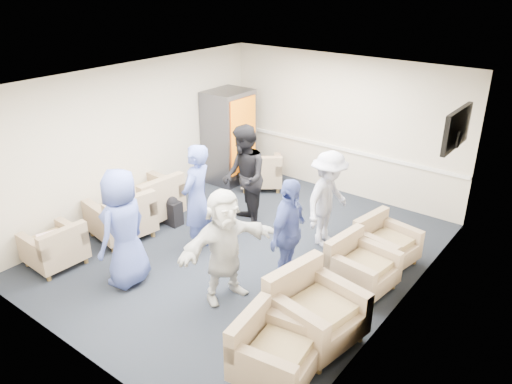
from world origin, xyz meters
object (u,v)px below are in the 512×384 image
Objects in this scene: armchair_left_far at (152,201)px; person_back_left at (244,178)px; person_back_right at (328,199)px; armchair_right_midfar at (359,268)px; person_front_right at (225,246)px; person_mid_left at (197,200)px; armchair_corner at (261,173)px; armchair_left_mid at (123,218)px; armchair_right_midnear at (312,312)px; armchair_left_near at (56,248)px; armchair_right_near at (271,353)px; person_front_left at (123,228)px; person_mid_right at (288,234)px; vending_machine at (229,137)px; armchair_right_far at (384,244)px.

armchair_left_far is 0.54× the size of person_back_left.
armchair_left_far is 3.14m from person_back_right.
armchair_right_midfar is 0.55× the size of person_front_right.
armchair_left_far is 0.62× the size of person_front_right.
person_mid_left is (-2.48, -0.62, 0.57)m from armchair_right_midfar.
person_back_left is at bearing 79.39° from armchair_corner.
person_mid_left reaches higher than armchair_left_mid.
armchair_right_midnear is 0.94× the size of armchair_corner.
armchair_left_near is at bearing 113.38° from armchair_right_midnear.
person_back_left is (-2.45, 2.58, 0.58)m from armchair_right_near.
armchair_right_near is 2.12m from armchair_right_midfar.
person_front_left reaches higher than armchair_right_near.
armchair_corner is at bearing 54.13° from armchair_right_midnear.
armchair_right_near reaches higher than armchair_right_midfar.
person_mid_left reaches higher than armchair_right_midnear.
person_back_left is (0.06, 1.08, 0.02)m from person_mid_left.
person_mid_right is (-0.88, 1.60, 0.48)m from armchair_right_near.
vending_machine reaches higher than armchair_right_midnear.
armchair_right_near is 1.89m from person_mid_right.
vending_machine reaches higher than armchair_right_midfar.
armchair_right_near is 3.61m from person_back_left.
person_back_left is (0.26, 2.33, 0.04)m from person_front_left.
vending_machine reaches higher than armchair_right_near.
person_back_left is (1.43, 2.73, 0.60)m from armchair_left_near.
armchair_left_far is 2.75m from person_front_right.
person_front_right is at bearing 170.79° from person_back_right.
armchair_right_midnear is at bearing -153.58° from person_back_right.
person_back_left reaches higher than armchair_right_near.
person_mid_right reaches higher than armchair_left_near.
armchair_right_far is at bearing -86.85° from person_back_right.
armchair_right_midnear reaches higher than armchair_right_far.
armchair_right_near is 5.20m from armchair_corner.
armchair_right_midnear is at bearing 106.08° from armchair_left_near.
armchair_left_near is at bearing 128.39° from person_front_right.
vending_machine is at bearing 84.75° from armchair_right_far.
armchair_left_far is at bearing 85.87° from armchair_right_midnear.
person_mid_left is at bearing 119.69° from armchair_left_mid.
armchair_right_midfar is at bearing 113.53° from person_front_left.
person_front_left is at bearing 59.88° from armchair_corner.
armchair_right_midfar is at bearing 110.60° from armchair_corner.
person_back_right is 1.00× the size of person_front_right.
person_front_left is (-2.70, 0.25, 0.54)m from armchair_right_near.
vending_machine is at bearing -166.56° from armchair_left_mid.
person_front_right is (2.64, -3.19, -0.16)m from vending_machine.
armchair_right_midfar is (3.85, 2.27, 0.02)m from armchair_left_near.
person_back_left is at bearing 63.86° from armchair_right_midnear.
armchair_right_midfar is (-0.03, 2.12, -0.00)m from armchair_right_near.
vending_machine is (-0.78, -0.07, 0.63)m from armchair_corner.
person_mid_left is at bearing 110.71° from armchair_right_midfar.
armchair_right_far is at bearing 111.27° from armchair_left_far.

